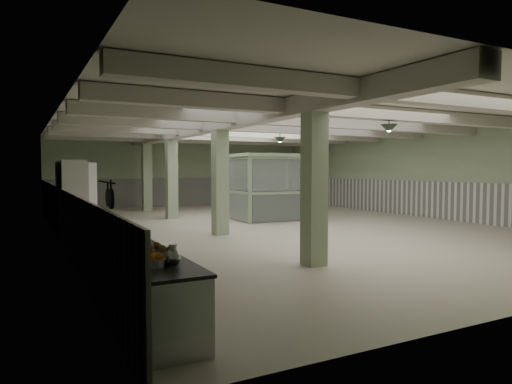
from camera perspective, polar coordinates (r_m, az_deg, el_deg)
name	(u,v)px	position (r m, az deg, el deg)	size (l,w,h in m)	color
floor	(275,226)	(16.09, 2.35, -4.27)	(20.00, 20.00, 0.00)	silver
ceiling	(275,123)	(16.04, 2.38, 8.60)	(14.00, 20.00, 0.02)	silver
wall_back	(183,172)	(25.14, -9.07, 2.43)	(14.00, 0.02, 3.60)	#ACBF98
wall_left	(57,177)	(13.88, -23.59, 1.78)	(0.02, 20.00, 3.60)	#ACBF98
wall_right	(419,174)	(20.38, 19.71, 2.16)	(0.02, 20.00, 3.60)	#ACBF98
wainscot_left	(59,214)	(13.94, -23.39, -2.54)	(0.05, 19.90, 1.50)	white
wainscot_right	(418,199)	(20.40, 19.61, -0.78)	(0.05, 19.90, 1.50)	white
wainscot_back	(184,192)	(25.14, -9.03, 0.03)	(13.90, 0.05, 1.50)	white
girder	(208,126)	(14.94, -6.05, 8.15)	(0.45, 19.90, 0.40)	beige
beam_a	(460,100)	(10.27, 24.10, 10.50)	(13.90, 0.35, 0.32)	beige
beam_b	(374,113)	(11.97, 14.56, 9.55)	(13.90, 0.35, 0.32)	beige
beam_c	(316,122)	(13.92, 7.57, 8.69)	(13.90, 0.35, 0.32)	beige
beam_d	(275,128)	(16.02, 2.38, 7.96)	(13.90, 0.35, 0.32)	beige
beam_e	(244,133)	(18.23, -1.57, 7.36)	(13.90, 0.35, 0.32)	beige
beam_f	(219,137)	(20.50, -4.65, 6.87)	(13.90, 0.35, 0.32)	beige
beam_g	(199,140)	(22.82, -7.11, 6.46)	(13.90, 0.35, 0.32)	beige
column_a	(314,179)	(9.55, 7.29, 1.57)	(0.42, 0.42, 3.60)	#A1B592
column_b	(220,176)	(13.96, -4.51, 2.03)	(0.42, 0.42, 3.60)	#A1B592
column_c	(171,174)	(18.66, -10.53, 2.23)	(0.42, 0.42, 3.60)	#A1B592
column_d	(147,173)	(22.52, -13.50, 2.32)	(0.42, 0.42, 3.60)	#A1B592
hook_rail	(106,182)	(6.33, -18.22, 1.18)	(0.02, 0.02, 1.20)	black
pendant_front	(389,129)	(12.27, 16.28, 7.63)	(0.44, 0.44, 0.22)	#29372B
pendant_mid	(280,140)	(16.68, 3.01, 6.49)	(0.44, 0.44, 0.22)	#29372B
pendant_back	(225,146)	(21.13, -3.92, 5.75)	(0.44, 0.44, 0.22)	#29372B
prep_counter	(128,274)	(7.16, -15.70, -9.80)	(0.85, 4.86, 0.91)	#B3B4B8
pitcher_near	(173,255)	(5.39, -10.28, -7.80)	(0.17, 0.20, 0.26)	#B3B4B8
pitcher_far	(116,224)	(8.56, -17.12, -3.87)	(0.18, 0.21, 0.26)	#B3B4B8
veg_colander	(159,253)	(5.66, -12.06, -7.45)	(0.50, 0.50, 0.23)	#45454A
orange_bowl	(155,263)	(5.40, -12.55, -8.72)	(0.25, 0.25, 0.09)	#B2B2B7
skillet_near	(111,199)	(6.29, -17.66, -0.83)	(0.27, 0.27, 0.04)	black
skillet_far	(108,198)	(6.53, -18.01, -0.70)	(0.24, 0.24, 0.03)	black
walkin_cooler	(71,199)	(14.15, -22.07, -0.78)	(1.08, 2.52, 2.31)	silver
guard_booth	(270,175)	(18.34, 1.81, 2.12)	(3.31, 2.83, 2.59)	#90AA88
filing_cabinet	(311,203)	(19.42, 6.86, -1.32)	(0.38, 0.54, 1.16)	#636554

